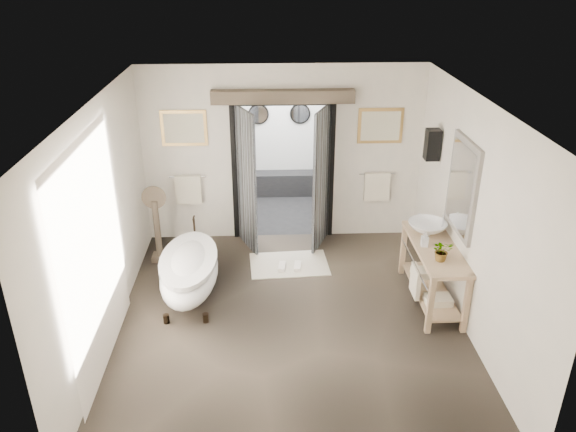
% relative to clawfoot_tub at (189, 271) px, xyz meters
% --- Properties ---
extents(ground_plane, '(5.00, 5.00, 0.00)m').
position_rel_clawfoot_tub_xyz_m(ground_plane, '(1.37, -0.65, -0.42)').
color(ground_plane, brown).
extents(room_shell, '(4.52, 5.02, 2.91)m').
position_rel_clawfoot_tub_xyz_m(room_shell, '(1.33, -0.76, 1.44)').
color(room_shell, silver).
rests_on(room_shell, ground_plane).
extents(shower_room, '(2.22, 2.01, 2.51)m').
position_rel_clawfoot_tub_xyz_m(shower_room, '(1.37, 3.35, 0.49)').
color(shower_room, black).
rests_on(shower_room, ground_plane).
extents(back_wall_dressing, '(3.82, 0.78, 2.52)m').
position_rel_clawfoot_tub_xyz_m(back_wall_dressing, '(1.37, 1.67, 1.14)').
color(back_wall_dressing, black).
rests_on(back_wall_dressing, ground_plane).
extents(clawfoot_tub, '(0.78, 1.75, 0.86)m').
position_rel_clawfoot_tub_xyz_m(clawfoot_tub, '(0.00, 0.00, 0.00)').
color(clawfoot_tub, black).
rests_on(clawfoot_tub, ground_plane).
extents(vanity, '(0.57, 1.60, 0.85)m').
position_rel_clawfoot_tub_xyz_m(vanity, '(3.32, -0.24, 0.09)').
color(vanity, tan).
rests_on(vanity, ground_plane).
extents(pedestal_mirror, '(0.37, 0.24, 1.25)m').
position_rel_clawfoot_tub_xyz_m(pedestal_mirror, '(-0.61, 1.08, 0.12)').
color(pedestal_mirror, '#4F4739').
rests_on(pedestal_mirror, ground_plane).
extents(rug, '(1.25, 0.87, 0.01)m').
position_rel_clawfoot_tub_xyz_m(rug, '(1.42, 0.83, -0.41)').
color(rug, beige).
rests_on(rug, ground_plane).
extents(slippers, '(0.37, 0.27, 0.05)m').
position_rel_clawfoot_tub_xyz_m(slippers, '(1.43, 0.71, -0.38)').
color(slippers, silver).
rests_on(slippers, rug).
extents(basin, '(0.65, 0.65, 0.19)m').
position_rel_clawfoot_tub_xyz_m(basin, '(3.31, 0.13, 0.52)').
color(basin, white).
rests_on(basin, vanity).
extents(plant, '(0.27, 0.24, 0.28)m').
position_rel_clawfoot_tub_xyz_m(plant, '(3.30, -0.61, 0.57)').
color(plant, gray).
rests_on(plant, vanity).
extents(soap_bottle_a, '(0.10, 0.10, 0.20)m').
position_rel_clawfoot_tub_xyz_m(soap_bottle_a, '(3.18, -0.22, 0.53)').
color(soap_bottle_a, gray).
rests_on(soap_bottle_a, vanity).
extents(soap_bottle_b, '(0.18, 0.18, 0.17)m').
position_rel_clawfoot_tub_xyz_m(soap_bottle_b, '(3.27, 0.44, 0.52)').
color(soap_bottle_b, gray).
rests_on(soap_bottle_b, vanity).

